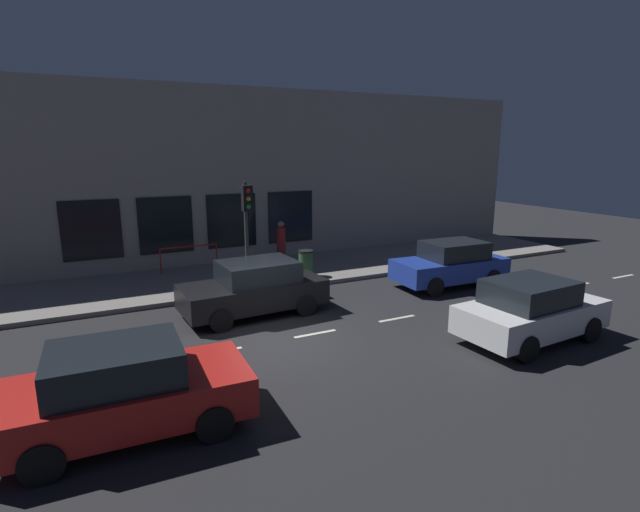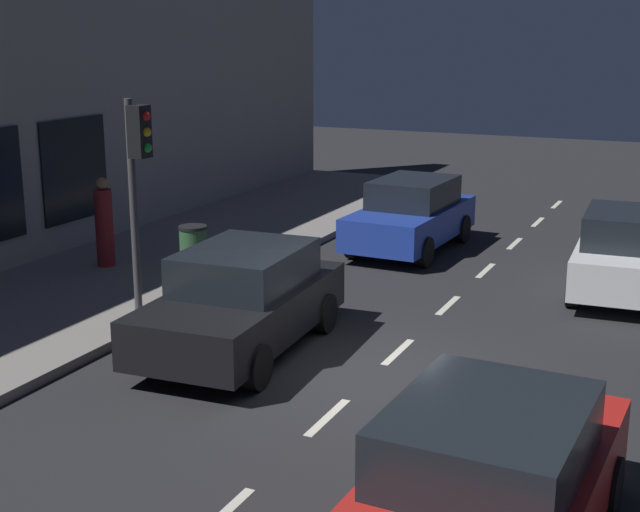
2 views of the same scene
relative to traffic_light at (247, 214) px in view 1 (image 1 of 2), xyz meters
name	(u,v)px [view 1 (image 1 of 2)]	position (x,y,z in m)	size (l,w,h in m)	color
ground_plane	(280,340)	(-4.41, 0.66, -2.66)	(60.00, 60.00, 0.00)	#232326
sidewalk	(216,279)	(1.84, 0.66, -2.58)	(4.50, 32.00, 0.15)	gray
building_facade	(196,179)	(4.39, 0.66, 0.92)	(0.65, 32.00, 7.16)	gray
lane_centre_line	(315,334)	(-4.41, -0.34, -2.65)	(0.12, 27.20, 0.01)	beige
traffic_light	(247,214)	(0.00, 0.00, 0.00)	(0.47, 0.32, 3.55)	#424244
parked_car_0	(125,390)	(-7.02, 4.48, -1.87)	(2.04, 4.10, 1.58)	red
parked_car_1	(531,310)	(-7.18, -5.01, -1.87)	(2.06, 4.00, 1.58)	silver
parked_car_2	(451,264)	(-2.42, -6.60, -1.87)	(1.93, 4.05, 1.58)	#1E389E
parked_car_3	(254,288)	(-2.22, 0.56, -1.87)	(2.11, 4.21, 1.58)	black
pedestrian_0	(281,245)	(2.49, -2.18, -1.67)	(0.46, 0.46, 1.79)	maroon
trash_bin	(306,263)	(0.53, -2.35, -2.02)	(0.55, 0.55, 0.96)	#2D5633
red_railing	(189,252)	(3.23, 1.32, -1.78)	(0.05, 2.18, 0.97)	red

